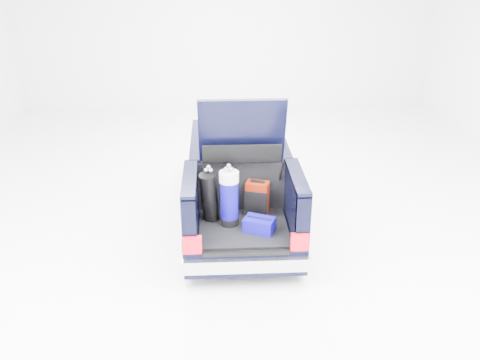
{
  "coord_description": "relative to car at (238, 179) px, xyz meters",
  "views": [
    {
      "loc": [
        -0.4,
        -8.09,
        4.38
      ],
      "look_at": [
        0.0,
        -0.5,
        0.92
      ],
      "focal_mm": 38.0,
      "sensor_mm": 36.0,
      "label": 1
    }
  ],
  "objects": [
    {
      "name": "blue_duffel",
      "position": [
        0.22,
        -1.73,
        0.03
      ],
      "size": [
        0.51,
        0.43,
        0.23
      ],
      "rotation": [
        0.0,
        0.0,
        -0.41
      ],
      "color": "#0C057E",
      "rests_on": "car"
    },
    {
      "name": "car",
      "position": [
        0.0,
        0.0,
        0.0
      ],
      "size": [
        1.87,
        4.65,
        2.47
      ],
      "color": "black",
      "rests_on": "ground"
    },
    {
      "name": "blue_golf_bag",
      "position": [
        -0.21,
        -1.48,
        0.36
      ],
      "size": [
        0.3,
        0.3,
        0.97
      ],
      "rotation": [
        0.0,
        0.0,
        -0.05
      ],
      "color": "black",
      "rests_on": "car"
    },
    {
      "name": "black_golf_bag",
      "position": [
        -0.5,
        -1.37,
        0.33
      ],
      "size": [
        0.37,
        0.43,
        0.9
      ],
      "rotation": [
        0.0,
        0.0,
        -0.42
      ],
      "color": "black",
      "rests_on": "car"
    },
    {
      "name": "red_suitcase",
      "position": [
        0.24,
        -1.19,
        0.2
      ],
      "size": [
        0.39,
        0.32,
        0.57
      ],
      "rotation": [
        0.0,
        0.0,
        -0.29
      ],
      "color": "#621103",
      "rests_on": "car"
    },
    {
      "name": "ground",
      "position": [
        0.0,
        -0.11,
        -0.67
      ],
      "size": [
        14.0,
        14.0,
        0.0
      ],
      "primitive_type": "plane",
      "color": "white",
      "rests_on": "ground"
    }
  ]
}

